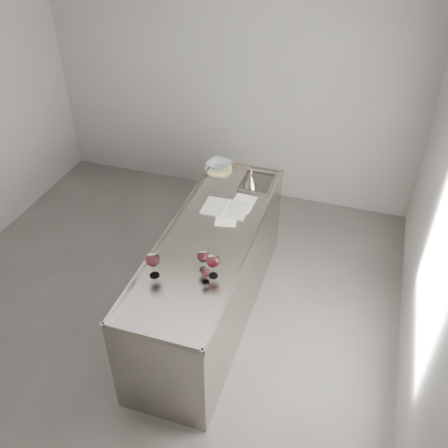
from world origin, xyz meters
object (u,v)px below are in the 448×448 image
(wine_glass_left, at_px, (153,260))
(wine_glass_middle, at_px, (203,257))
(wine_glass_small, at_px, (205,272))
(notebook, at_px, (225,208))
(ceramic_bowl, at_px, (219,165))
(counter, at_px, (211,275))
(wine_funnel, at_px, (251,182))
(wine_glass_right, at_px, (213,261))

(wine_glass_left, xyz_separation_m, wine_glass_middle, (0.34, 0.18, -0.02))
(wine_glass_small, xyz_separation_m, notebook, (-0.15, 0.97, -0.09))
(notebook, height_order, ceramic_bowl, ceramic_bowl)
(counter, relative_size, wine_funnel, 11.71)
(counter, distance_m, wine_glass_small, 0.81)
(wine_glass_right, relative_size, ceramic_bowl, 0.87)
(wine_glass_middle, xyz_separation_m, notebook, (-0.09, 0.85, -0.13))
(wine_glass_small, bearing_deg, notebook, 98.96)
(wine_funnel, bearing_deg, ceramic_bowl, 149.81)
(notebook, bearing_deg, ceramic_bowl, 111.72)
(wine_glass_middle, bearing_deg, wine_glass_left, -152.10)
(wine_glass_left, xyz_separation_m, wine_funnel, (0.37, 1.45, -0.09))
(wine_glass_right, xyz_separation_m, wine_glass_small, (-0.03, -0.08, -0.05))
(wine_glass_middle, xyz_separation_m, ceramic_bowl, (-0.37, 1.50, -0.09))
(wine_glass_middle, xyz_separation_m, wine_glass_right, (0.09, -0.04, 0.01))
(wine_glass_middle, distance_m, notebook, 0.86)
(wine_glass_right, bearing_deg, counter, 112.31)
(wine_glass_small, xyz_separation_m, wine_funnel, (-0.03, 1.40, -0.04))
(counter, distance_m, notebook, 0.63)
(counter, height_order, notebook, counter)
(wine_funnel, bearing_deg, counter, -98.83)
(wine_funnel, bearing_deg, wine_glass_middle, -91.39)
(wine_glass_left, relative_size, wine_glass_middle, 1.17)
(ceramic_bowl, xyz_separation_m, wine_funnel, (0.41, -0.24, 0.01))
(notebook, xyz_separation_m, ceramic_bowl, (-0.28, 0.66, 0.04))
(counter, relative_size, notebook, 5.83)
(wine_glass_middle, bearing_deg, ceramic_bowl, 103.99)
(wine_glass_right, distance_m, notebook, 0.92)
(ceramic_bowl, bearing_deg, wine_funnel, -30.19)
(wine_glass_left, bearing_deg, wine_funnel, 75.63)
(wine_glass_middle, height_order, wine_glass_small, wine_glass_middle)
(wine_glass_right, distance_m, ceramic_bowl, 1.62)
(wine_glass_left, height_order, wine_glass_right, wine_glass_left)
(notebook, bearing_deg, counter, -92.48)
(wine_funnel, bearing_deg, notebook, -106.23)
(wine_glass_small, distance_m, notebook, 0.99)
(counter, relative_size, wine_glass_right, 11.70)
(wine_glass_middle, xyz_separation_m, wine_funnel, (0.03, 1.27, -0.07))
(ceramic_bowl, bearing_deg, wine_glass_middle, -76.01)
(wine_glass_right, bearing_deg, notebook, 101.84)
(counter, relative_size, wine_glass_small, 17.37)
(wine_glass_left, height_order, wine_glass_middle, wine_glass_left)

